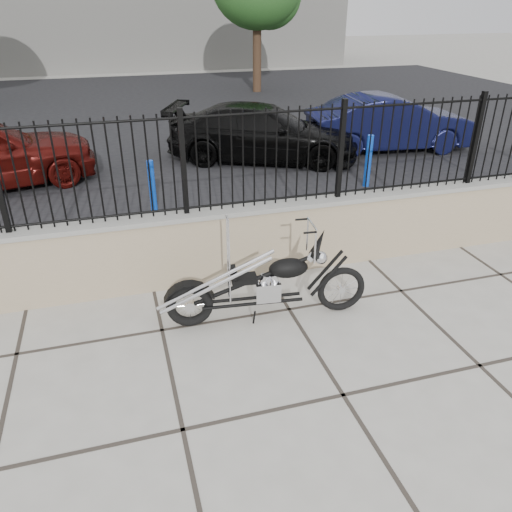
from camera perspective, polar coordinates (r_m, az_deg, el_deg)
The scene contains 9 objects.
ground_plane at distance 4.89m, azimuth 9.94°, elevation -15.41°, with size 90.00×90.00×0.00m, color #99968E.
parking_lot at distance 16.09m, azimuth -9.95°, elevation 15.22°, with size 30.00×30.00×0.00m, color black.
retaining_wall at distance 6.56m, azimuth 1.00°, elevation 2.03°, with size 14.00×0.36×0.96m, color gray.
iron_fence at distance 6.17m, azimuth 1.08°, elevation 11.13°, with size 14.00×0.08×1.20m, color black.
chopper_motorcycle at distance 5.47m, azimuth 0.88°, elevation -1.39°, with size 2.19×0.38×1.31m, color black, non-canonical shape.
car_black at distance 11.47m, azimuth 0.81°, elevation 13.91°, with size 1.72×4.22×1.22m, color black.
car_blue at distance 12.65m, azimuth 15.05°, elevation 14.45°, with size 1.37×3.92×1.29m, color black.
bollard_a at distance 8.61m, azimuth -11.77°, elevation 7.67°, with size 0.11×0.11×0.93m, color blue.
bollard_b at distance 9.98m, azimuth 12.70°, elevation 10.53°, with size 0.12×0.12×1.00m, color blue.
Camera 1 is at (-1.77, -3.15, 3.29)m, focal length 35.00 mm.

